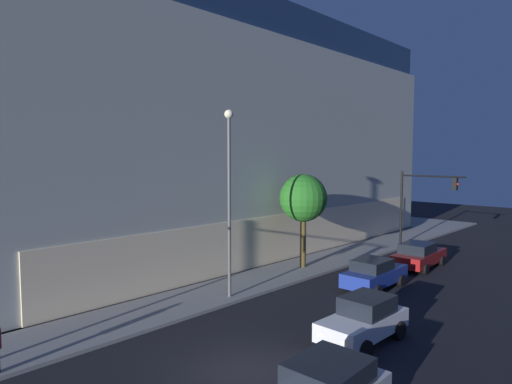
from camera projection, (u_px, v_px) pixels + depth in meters
The scene contains 8 objects.
ground_plane at pixel (244, 372), 14.56m from camera, with size 120.00×120.00×0.00m, color black.
modern_building at pixel (164, 140), 39.85m from camera, with size 38.50×29.87×17.51m.
traffic_light_far_corner at pixel (421, 196), 33.69m from camera, with size 0.55×4.98×5.88m.
street_lamp_sidewalk at pixel (229, 183), 21.64m from camera, with size 0.44×0.44×9.24m.
sidewalk_tree at pixel (303, 199), 27.79m from camera, with size 3.00×3.00×5.89m.
car_white at pixel (364, 319), 16.97m from camera, with size 4.09×2.05×1.73m.
car_blue at pixel (374, 273), 23.88m from camera, with size 4.38×2.05×1.64m.
car_red at pixel (419, 255), 28.42m from camera, with size 4.88×2.32×1.63m.
Camera 1 is at (-9.88, -10.00, 7.05)m, focal length 31.03 mm.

